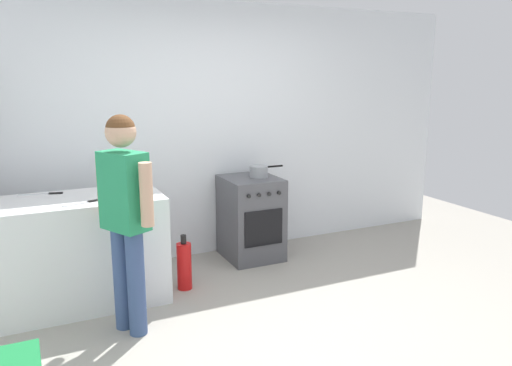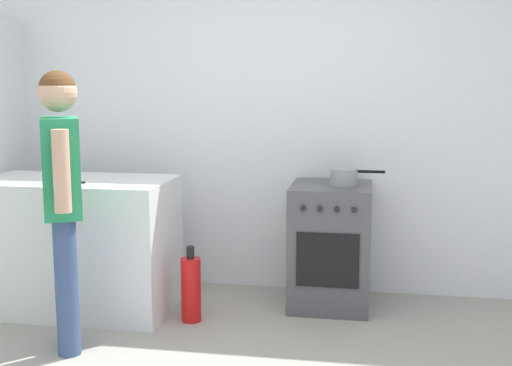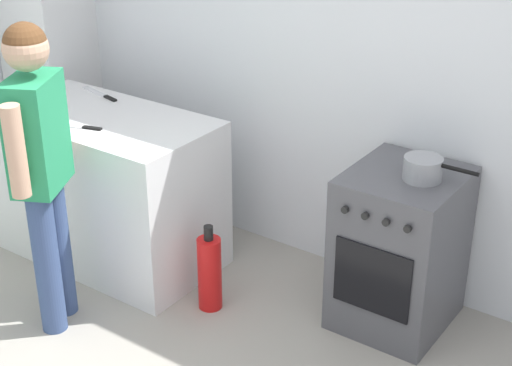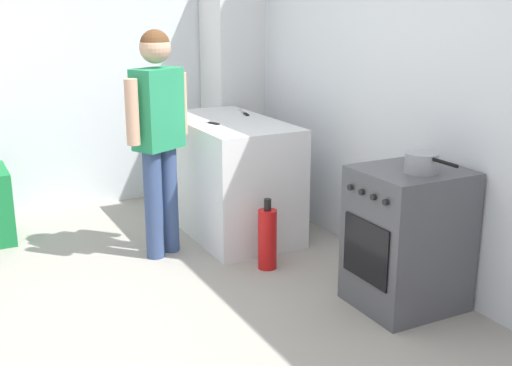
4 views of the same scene
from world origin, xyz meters
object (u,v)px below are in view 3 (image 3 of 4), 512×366
object	(u,v)px
person	(40,155)
fire_extinguisher	(210,272)
larder_cabinet	(50,52)
oven_left	(400,249)
knife_chef	(78,127)
knife_bread	(101,94)
pot	(423,169)

from	to	relation	value
person	fire_extinguisher	world-z (taller)	person
larder_cabinet	oven_left	bearing A→B (deg)	-2.21
person	fire_extinguisher	size ratio (longest dim) A/B	3.21
knife_chef	fire_extinguisher	world-z (taller)	knife_chef
knife_bread	oven_left	bearing A→B (deg)	3.59
pot	knife_bread	size ratio (longest dim) A/B	1.06
person	fire_extinguisher	xyz separation A→B (m)	(0.58, 0.55, -0.74)
knife_bread	larder_cabinet	bearing A→B (deg)	161.93
oven_left	person	world-z (taller)	person
larder_cabinet	person	bearing A→B (deg)	-43.46
knife_chef	oven_left	bearing A→B (deg)	18.80
pot	person	xyz separation A→B (m)	(-1.54, -1.02, 0.05)
oven_left	knife_chef	size ratio (longest dim) A/B	2.78
pot	person	size ratio (longest dim) A/B	0.23
person	fire_extinguisher	distance (m)	1.09
knife_chef	larder_cabinet	xyz separation A→B (m)	(-0.97, 0.67, 0.10)
knife_chef	fire_extinguisher	xyz separation A→B (m)	(0.81, 0.09, -0.69)
pot	oven_left	bearing A→B (deg)	174.16
larder_cabinet	knife_chef	bearing A→B (deg)	-34.90
knife_bread	fire_extinguisher	distance (m)	1.34
oven_left	larder_cabinet	world-z (taller)	larder_cabinet
fire_extinguisher	larder_cabinet	distance (m)	2.03
fire_extinguisher	larder_cabinet	size ratio (longest dim) A/B	0.25
pot	fire_extinguisher	distance (m)	1.27
knife_chef	person	distance (m)	0.51
oven_left	knife_chef	bearing A→B (deg)	-161.20
pot	fire_extinguisher	world-z (taller)	pot
larder_cabinet	fire_extinguisher	bearing A→B (deg)	-18.05
person	larder_cabinet	size ratio (longest dim) A/B	0.80
knife_bread	person	world-z (taller)	person
oven_left	knife_chef	xyz separation A→B (m)	(-1.68, -0.57, 0.48)
oven_left	knife_bread	size ratio (longest dim) A/B	2.45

